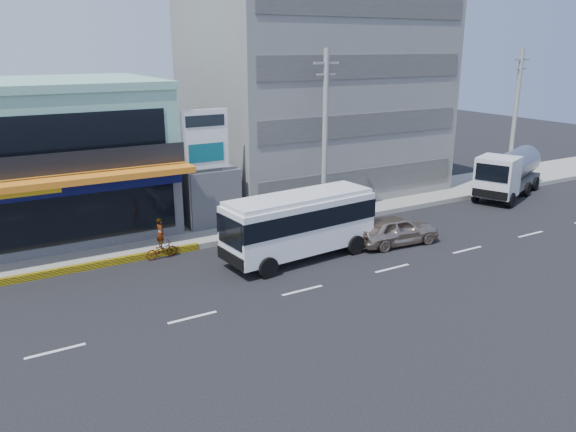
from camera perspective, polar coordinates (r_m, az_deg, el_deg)
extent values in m
plane|color=black|center=(24.36, 1.46, -7.57)|extent=(120.00, 120.00, 0.00)
cube|color=gray|center=(34.36, 0.28, 0.08)|extent=(70.00, 5.00, 0.30)
cube|color=#4B4B51|center=(34.04, -23.07, 1.77)|extent=(12.00, 10.00, 4.00)
cube|color=#80B6A7|center=(33.31, -23.87, 8.42)|extent=(12.00, 10.00, 4.00)
cube|color=orange|center=(27.94, -21.93, 3.39)|extent=(12.40, 1.80, 0.30)
cube|color=#0A0F4C|center=(28.79, -22.05, 2.62)|extent=(12.00, 0.12, 0.80)
cube|color=black|center=(29.19, -21.74, -0.22)|extent=(11.00, 0.06, 2.60)
cube|color=gray|center=(40.32, 2.52, 12.48)|extent=(16.00, 12.00, 14.00)
cube|color=#4B4B51|center=(34.03, -9.16, 2.49)|extent=(3.00, 6.00, 3.50)
cylinder|color=slate|center=(32.71, -8.67, 5.22)|extent=(1.50, 1.50, 0.15)
cylinder|color=gray|center=(30.62, -9.99, 3.73)|extent=(0.16, 0.16, 6.50)
cylinder|color=gray|center=(31.34, -6.56, 4.18)|extent=(0.16, 0.16, 6.50)
cube|color=white|center=(30.58, -8.42, 7.70)|extent=(2.60, 0.18, 3.20)
cylinder|color=#999993|center=(32.06, 3.77, 7.72)|extent=(0.30, 0.30, 10.00)
cube|color=#999993|center=(31.66, 3.92, 15.25)|extent=(1.60, 0.12, 0.12)
cube|color=#999993|center=(31.69, 3.90, 14.16)|extent=(1.20, 0.10, 0.10)
cylinder|color=#999993|center=(43.00, 22.01, 8.89)|extent=(0.30, 0.30, 10.00)
cube|color=#999993|center=(42.71, 22.64, 14.46)|extent=(1.60, 0.12, 0.12)
cube|color=#999993|center=(42.73, 22.55, 13.66)|extent=(1.20, 0.10, 0.10)
cube|color=white|center=(27.37, 1.15, -0.83)|extent=(7.85, 3.05, 2.52)
cube|color=black|center=(27.23, 1.16, 0.16)|extent=(7.91, 3.11, 0.93)
cube|color=white|center=(26.99, 1.17, 1.94)|extent=(7.62, 2.81, 0.22)
cylinder|color=black|center=(25.47, -2.06, -5.25)|extent=(1.01, 0.39, 0.99)
cylinder|color=black|center=(27.39, -4.82, -3.67)|extent=(1.01, 0.39, 0.99)
cylinder|color=black|center=(28.47, 6.87, -2.93)|extent=(1.01, 0.39, 0.99)
cylinder|color=black|center=(30.20, 3.83, -1.67)|extent=(1.01, 0.39, 0.99)
imported|color=tan|center=(30.14, 10.94, -1.38)|extent=(4.81, 2.29, 1.59)
cube|color=silver|center=(39.53, 20.49, 3.78)|extent=(3.13, 3.13, 2.60)
cube|color=#595956|center=(42.38, 21.49, 3.04)|extent=(8.22, 5.08, 0.50)
cylinder|color=gray|center=(43.08, 22.04, 4.83)|extent=(5.97, 4.07, 2.10)
cylinder|color=black|center=(39.16, 21.70, 1.50)|extent=(1.04, 0.66, 1.00)
cylinder|color=black|center=(39.80, 18.55, 2.06)|extent=(1.04, 0.66, 1.00)
cylinder|color=black|center=(42.64, 23.11, 2.52)|extent=(1.04, 0.66, 1.00)
cylinder|color=black|center=(43.22, 20.18, 3.02)|extent=(1.04, 0.66, 1.00)
cylinder|color=black|center=(44.63, 23.81, 3.03)|extent=(1.04, 0.66, 1.00)
cylinder|color=black|center=(45.19, 21.00, 3.51)|extent=(1.04, 0.66, 1.00)
imported|color=#4C180A|center=(28.47, -12.72, -3.39)|extent=(1.65, 0.70, 0.84)
imported|color=#66594C|center=(28.19, -12.83, -1.74)|extent=(0.42, 0.59, 1.54)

